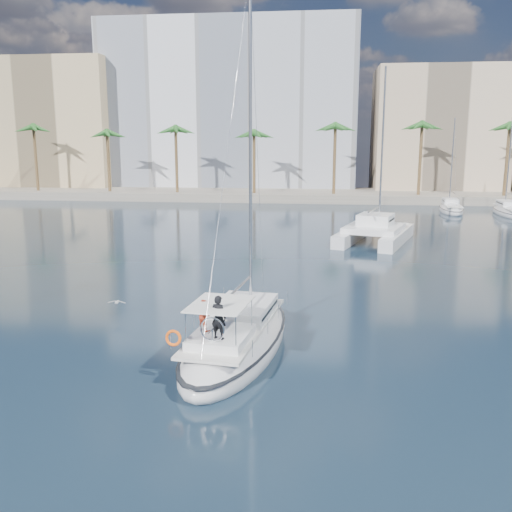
# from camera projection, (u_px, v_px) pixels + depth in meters

# --- Properties ---
(ground) EXTENTS (160.00, 160.00, 0.00)m
(ground) POSITION_uv_depth(u_px,v_px,m) (241.00, 325.00, 28.29)
(ground) COLOR black
(ground) RESTS_ON ground
(quay) EXTENTS (120.00, 14.00, 1.20)m
(quay) POSITION_uv_depth(u_px,v_px,m) (297.00, 195.00, 87.51)
(quay) COLOR gray
(quay) RESTS_ON ground
(building_modern) EXTENTS (42.00, 16.00, 28.00)m
(building_modern) POSITION_uv_depth(u_px,v_px,m) (232.00, 109.00, 97.83)
(building_modern) COLOR silver
(building_modern) RESTS_ON ground
(building_tan_left) EXTENTS (22.00, 14.00, 22.00)m
(building_tan_left) POSITION_uv_depth(u_px,v_px,m) (56.00, 127.00, 97.95)
(building_tan_left) COLOR tan
(building_tan_left) RESTS_ON ground
(building_beige) EXTENTS (20.00, 14.00, 20.00)m
(building_beige) POSITION_uv_depth(u_px,v_px,m) (437.00, 133.00, 91.87)
(building_beige) COLOR #C3AA8C
(building_beige) RESTS_ON ground
(palm_left) EXTENTS (3.60, 3.60, 12.30)m
(palm_left) POSITION_uv_depth(u_px,v_px,m) (70.00, 130.00, 85.52)
(palm_left) COLOR brown
(palm_left) RESTS_ON ground
(palm_centre) EXTENTS (3.60, 3.60, 12.30)m
(palm_centre) POSITION_uv_depth(u_px,v_px,m) (297.00, 130.00, 81.66)
(palm_centre) COLOR brown
(palm_centre) RESTS_ON ground
(main_sloop) EXTENTS (4.95, 11.70, 16.85)m
(main_sloop) POSITION_uv_depth(u_px,v_px,m) (237.00, 340.00, 24.69)
(main_sloop) COLOR silver
(main_sloop) RESTS_ON ground
(catamaran) EXTENTS (7.98, 11.36, 15.23)m
(catamaran) POSITION_uv_depth(u_px,v_px,m) (375.00, 230.00, 50.69)
(catamaran) COLOR silver
(catamaran) RESTS_ON ground
(seagull) EXTENTS (0.96, 0.41, 0.18)m
(seagull) POSITION_uv_depth(u_px,v_px,m) (117.00, 302.00, 29.52)
(seagull) COLOR silver
(seagull) RESTS_ON ground
(moored_yacht_a) EXTENTS (3.37, 9.52, 11.90)m
(moored_yacht_a) POSITION_uv_depth(u_px,v_px,m) (451.00, 212.00, 71.74)
(moored_yacht_a) COLOR silver
(moored_yacht_a) RESTS_ON ground
(moored_yacht_b) EXTENTS (3.32, 10.83, 13.72)m
(moored_yacht_b) POSITION_uv_depth(u_px,v_px,m) (510.00, 215.00, 69.06)
(moored_yacht_b) COLOR silver
(moored_yacht_b) RESTS_ON ground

